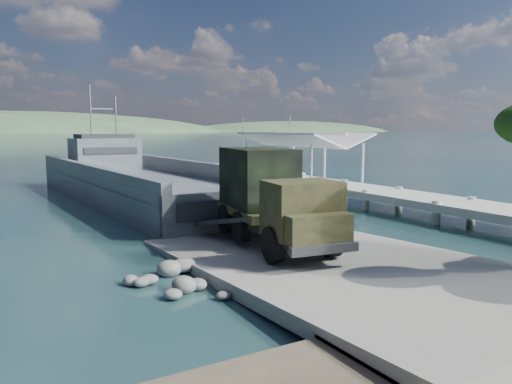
# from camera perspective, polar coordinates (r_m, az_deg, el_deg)

# --- Properties ---
(ground) EXTENTS (1400.00, 1400.00, 0.00)m
(ground) POSITION_cam_1_polar(r_m,az_deg,el_deg) (20.69, 7.80, -8.56)
(ground) COLOR #1B3D42
(ground) RESTS_ON ground
(boat_ramp) EXTENTS (10.00, 18.00, 0.50)m
(boat_ramp) POSITION_cam_1_polar(r_m,az_deg,el_deg) (19.87, 9.61, -8.51)
(boat_ramp) COLOR gray
(boat_ramp) RESTS_ON ground
(shoreline_rocks) EXTENTS (3.20, 5.60, 0.90)m
(shoreline_rocks) POSITION_cam_1_polar(r_m,az_deg,el_deg) (18.15, -9.14, -10.87)
(shoreline_rocks) COLOR #4D4D4B
(shoreline_rocks) RESTS_ON ground
(distant_headlands) EXTENTS (1000.00, 240.00, 48.00)m
(distant_headlands) POSITION_cam_1_polar(r_m,az_deg,el_deg) (579.01, -24.21, 6.18)
(distant_headlands) COLOR #334E31
(distant_headlands) RESTS_ON ground
(pier) EXTENTS (6.40, 44.00, 6.10)m
(pier) POSITION_cam_1_polar(r_m,az_deg,el_deg) (42.90, 6.10, 1.92)
(pier) COLOR #9B9D93
(pier) RESTS_ON ground
(landing_craft) EXTENTS (10.33, 35.32, 10.39)m
(landing_craft) POSITION_cam_1_polar(r_m,az_deg,el_deg) (40.49, -12.76, 0.38)
(landing_craft) COLOR #41484D
(landing_craft) RESTS_ON ground
(military_truck) EXTENTS (4.14, 9.33, 4.18)m
(military_truck) POSITION_cam_1_polar(r_m,az_deg,el_deg) (22.31, 1.74, -0.54)
(military_truck) COLOR black
(military_truck) RESTS_ON boat_ramp
(soldier) EXTENTS (0.76, 0.62, 1.78)m
(soldier) POSITION_cam_1_polar(r_m,az_deg,el_deg) (19.80, 4.00, -5.07)
(soldier) COLOR black
(soldier) RESTS_ON boat_ramp
(sailboat_near) EXTENTS (2.12, 5.87, 7.01)m
(sailboat_near) POSITION_cam_1_polar(r_m,az_deg,el_deg) (50.66, 3.93, 1.38)
(sailboat_near) COLOR silver
(sailboat_near) RESTS_ON ground
(sailboat_far) EXTENTS (2.22, 5.90, 7.02)m
(sailboat_far) POSITION_cam_1_polar(r_m,az_deg,el_deg) (58.98, -1.43, 2.24)
(sailboat_far) COLOR silver
(sailboat_far) RESTS_ON ground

